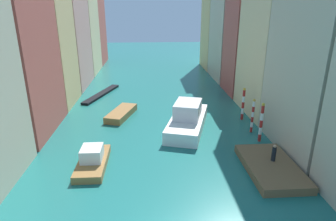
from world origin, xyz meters
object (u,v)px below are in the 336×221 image
at_px(person_on_dock, 274,153).
at_px(mooring_pole_2, 243,103).
at_px(motorboat_0, 93,160).
at_px(vaporetto_white, 188,119).
at_px(gondola_black, 102,94).
at_px(mooring_pole_0, 261,122).
at_px(mooring_pole_1, 253,115).
at_px(waterfront_dock, 271,167).
at_px(motorboat_1, 121,113).

xyz_separation_m(person_on_dock, mooring_pole_2, (0.87, 11.14, 0.68)).
xyz_separation_m(mooring_pole_2, motorboat_0, (-16.15, -9.85, -1.43)).
distance_m(vaporetto_white, gondola_black, 18.10).
xyz_separation_m(mooring_pole_0, gondola_black, (-18.48, 17.57, -1.92)).
bearing_deg(mooring_pole_2, mooring_pole_1, -92.09).
bearing_deg(mooring_pole_1, waterfront_dock, -97.79).
bearing_deg(motorboat_0, mooring_pole_2, 31.39).
height_order(vaporetto_white, motorboat_0, vaporetto_white).
height_order(waterfront_dock, vaporetto_white, vaporetto_white).
bearing_deg(gondola_black, waterfront_dock, -53.19).
relative_size(mooring_pole_2, gondola_black, 0.39).
bearing_deg(mooring_pole_2, motorboat_0, -148.61).
bearing_deg(mooring_pole_0, motorboat_1, 151.22).
distance_m(waterfront_dock, mooring_pole_2, 11.81).
height_order(waterfront_dock, gondola_black, waterfront_dock).
bearing_deg(mooring_pole_2, waterfront_dock, -95.98).
bearing_deg(mooring_pole_2, motorboat_1, 172.19).
bearing_deg(mooring_pole_2, mooring_pole_0, -90.74).
relative_size(mooring_pole_2, vaporetto_white, 0.39).
bearing_deg(motorboat_0, waterfront_dock, -6.74).
height_order(vaporetto_white, gondola_black, vaporetto_white).
height_order(waterfront_dock, person_on_dock, person_on_dock).
distance_m(person_on_dock, vaporetto_white, 10.72).
bearing_deg(motorboat_1, motorboat_0, -96.92).
xyz_separation_m(vaporetto_white, gondola_black, (-11.57, 13.89, -0.95)).
relative_size(vaporetto_white, gondola_black, 1.00).
bearing_deg(gondola_black, mooring_pole_1, -39.67).
height_order(mooring_pole_2, vaporetto_white, mooring_pole_2).
height_order(waterfront_dock, mooring_pole_1, mooring_pole_1).
bearing_deg(gondola_black, motorboat_1, -68.03).
relative_size(vaporetto_white, motorboat_0, 1.82).
distance_m(waterfront_dock, motorboat_0, 15.04).
bearing_deg(person_on_dock, gondola_black, 127.93).
bearing_deg(mooring_pole_1, motorboat_1, 158.50).
relative_size(mooring_pole_2, motorboat_0, 0.71).
bearing_deg(mooring_pole_1, mooring_pole_2, 87.91).
height_order(mooring_pole_0, mooring_pole_1, mooring_pole_0).
xyz_separation_m(waterfront_dock, mooring_pole_1, (1.08, 7.90, 1.60)).
xyz_separation_m(waterfront_dock, person_on_dock, (0.35, 0.48, 1.02)).
bearing_deg(mooring_pole_0, waterfront_dock, -101.49).
bearing_deg(gondola_black, motorboat_0, -83.59).
bearing_deg(person_on_dock, vaporetto_white, 124.76).
distance_m(vaporetto_white, motorboat_0, 11.87).
distance_m(waterfront_dock, person_on_dock, 1.18).
distance_m(mooring_pole_2, vaporetto_white, 7.42).
xyz_separation_m(mooring_pole_1, mooring_pole_2, (0.14, 3.72, 0.10)).
distance_m(mooring_pole_1, gondola_black, 23.99).
bearing_deg(vaporetto_white, gondola_black, 129.81).
distance_m(mooring_pole_2, motorboat_1, 14.93).
bearing_deg(mooring_pole_1, mooring_pole_0, -88.56).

